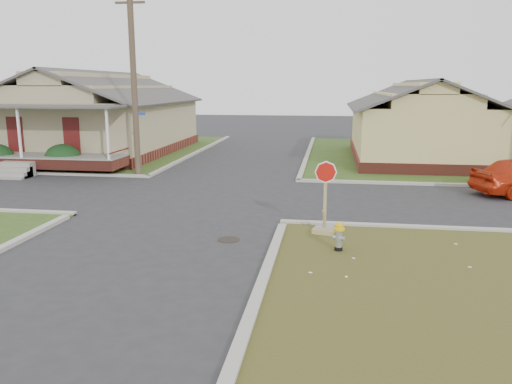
# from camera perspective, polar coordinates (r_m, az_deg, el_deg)

# --- Properties ---
(ground) EXTENTS (120.00, 120.00, 0.00)m
(ground) POSITION_cam_1_polar(r_m,az_deg,el_deg) (15.37, -10.86, -4.47)
(ground) COLOR #2B2B2E
(ground) RESTS_ON ground
(verge_far_left) EXTENTS (19.00, 19.00, 0.05)m
(verge_far_left) POSITION_cam_1_polar(r_m,az_deg,el_deg) (36.85, -20.86, 4.61)
(verge_far_left) COLOR #2F4D1B
(verge_far_left) RESTS_ON ground
(curbs) EXTENTS (80.00, 40.00, 0.12)m
(curbs) POSITION_cam_1_polar(r_m,az_deg,el_deg) (20.00, -6.16, -0.46)
(curbs) COLOR #ACA99C
(curbs) RESTS_ON ground
(manhole) EXTENTS (0.64, 0.64, 0.01)m
(manhole) POSITION_cam_1_polar(r_m,az_deg,el_deg) (14.33, -3.15, -5.46)
(manhole) COLOR black
(manhole) RESTS_ON ground
(corner_house) EXTENTS (10.10, 15.50, 5.30)m
(corner_house) POSITION_cam_1_polar(r_m,az_deg,el_deg) (34.10, -17.78, 8.09)
(corner_house) COLOR maroon
(corner_house) RESTS_ON ground
(side_house_yellow) EXTENTS (7.60, 11.60, 4.70)m
(side_house_yellow) POSITION_cam_1_polar(r_m,az_deg,el_deg) (30.86, 17.99, 7.54)
(side_house_yellow) COLOR maroon
(side_house_yellow) RESTS_ON ground
(utility_pole) EXTENTS (1.80, 0.28, 9.00)m
(utility_pole) POSITION_cam_1_polar(r_m,az_deg,el_deg) (24.56, -13.81, 12.55)
(utility_pole) COLOR #493A2A
(utility_pole) RESTS_ON ground
(fire_hydrant) EXTENTS (0.29, 0.29, 0.78)m
(fire_hydrant) POSITION_cam_1_polar(r_m,az_deg,el_deg) (13.33, 9.46, -4.84)
(fire_hydrant) COLOR black
(fire_hydrant) RESTS_ON ground
(stop_sign) EXTENTS (0.61, 0.59, 2.15)m
(stop_sign) POSITION_cam_1_polar(r_m,az_deg,el_deg) (14.85, 7.84, -2.89)
(stop_sign) COLOR tan
(stop_sign) RESTS_ON ground
(hedge_right) EXTENTS (1.66, 1.36, 1.26)m
(hedge_right) POSITION_cam_1_polar(r_m,az_deg,el_deg) (27.28, -21.18, 3.61)
(hedge_right) COLOR #143818
(hedge_right) RESTS_ON verge_far_left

